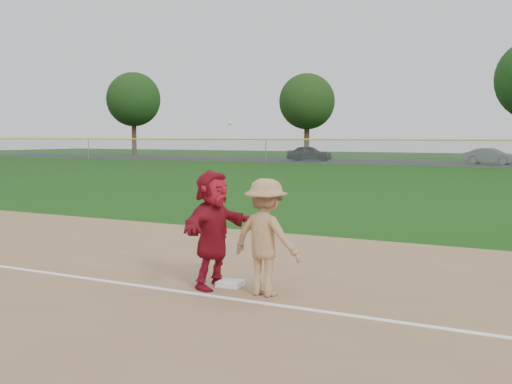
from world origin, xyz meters
The scene contains 9 objects.
ground centered at (0.00, 0.00, 0.00)m, with size 160.00×160.00×0.00m, color #113B0B.
foul_line centered at (0.00, -0.80, 0.03)m, with size 60.00×0.10×0.01m, color white.
first_base centered at (0.45, -0.14, 0.06)m, with size 0.35×0.35×0.08m, color white.
base_runner centered at (0.26, -0.32, 0.90)m, with size 1.63×0.52×1.76m, color maroon.
car_left centered at (-18.32, 45.41, 0.71)m, with size 1.64×4.08×1.39m, color black.
car_mid centered at (-2.67, 45.75, 0.66)m, with size 1.38×3.97×1.31m, color #505357.
first_base_play centered at (1.17, -0.36, 0.85)m, with size 1.32×0.74×2.48m.
tree_0 centered at (-44.00, 52.00, 6.59)m, with size 6.40×6.40×9.81m.
tree_1 centered at (-22.00, 53.00, 5.83)m, with size 5.80×5.80×8.75m.
Camera 1 is at (5.33, -8.30, 2.28)m, focal length 45.00 mm.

